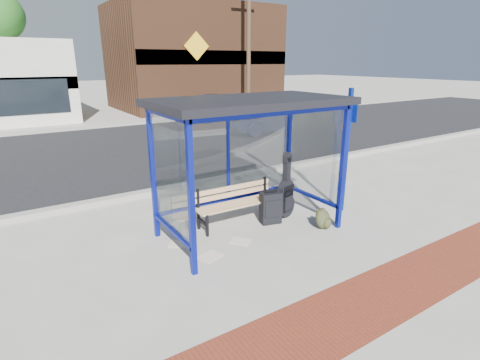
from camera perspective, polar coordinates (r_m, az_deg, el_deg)
ground at (r=6.97m, az=1.49°, el=-7.81°), size 120.00×120.00×0.00m
brick_paver_strip at (r=5.33m, az=18.22°, el=-17.56°), size 60.00×1.00×0.01m
curb_near at (r=9.32m, az=-8.59°, el=-0.92°), size 60.00×0.25×0.12m
street_asphalt at (r=13.99m, az=-17.32°, el=4.50°), size 60.00×10.00×0.00m
curb_far at (r=18.87m, az=-21.69°, el=7.48°), size 60.00×0.25×0.12m
far_sidewalk at (r=20.72m, az=-22.77°, el=8.01°), size 60.00×4.00×0.01m
bus_shelter at (r=6.42m, az=1.28°, el=9.35°), size 3.30×1.80×2.42m
storefront_brown at (r=26.36m, az=-7.13°, el=17.99°), size 10.00×7.08×6.40m
tree_right at (r=31.68m, az=-2.39°, el=22.11°), size 3.60×3.60×7.03m
utility_pole_east at (r=22.46m, az=1.33°, el=20.50°), size 1.60×0.24×8.00m
bench at (r=7.15m, az=-0.60°, el=-3.28°), size 1.68×0.45×0.79m
guitar_bag at (r=7.48m, az=7.00°, el=-2.31°), size 0.48×0.25×1.26m
suitcase at (r=7.22m, az=4.68°, el=-4.24°), size 0.44×0.34×0.68m
backpack at (r=7.18m, az=12.58°, el=-5.88°), size 0.34×0.32×0.38m
sign_post at (r=7.80m, az=15.98°, el=5.25°), size 0.10×0.31×2.51m
newspaper_a at (r=6.60m, az=-9.20°, el=-9.59°), size 0.46×0.44×0.01m
newspaper_b at (r=6.16m, az=-4.56°, el=-11.52°), size 0.45×0.40×0.01m
newspaper_c at (r=6.60m, az=0.09°, el=-9.34°), size 0.43×0.44×0.01m
parked_car at (r=20.09m, az=-2.70°, el=11.00°), size 4.10×1.55×1.33m
fire_hydrant at (r=23.56m, az=2.78°, el=11.38°), size 0.35×0.23×0.78m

